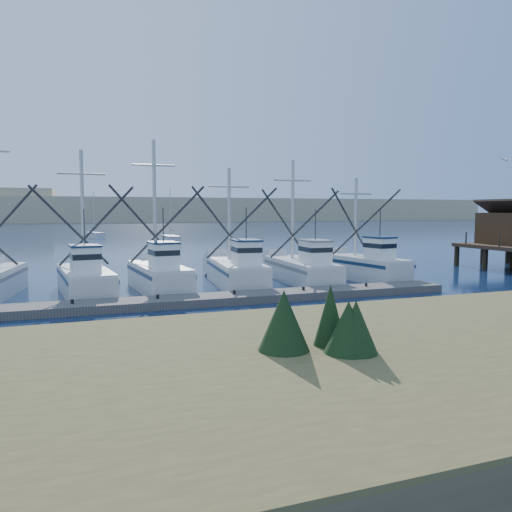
# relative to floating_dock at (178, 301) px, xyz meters

# --- Properties ---
(ground) EXTENTS (500.00, 500.00, 0.00)m
(ground) POSITION_rel_floating_dock_xyz_m (7.83, -5.16, -0.21)
(ground) COLOR #0D1B3B
(ground) RESTS_ON ground
(shore_bank) EXTENTS (40.00, 10.00, 1.60)m
(shore_bank) POSITION_rel_floating_dock_xyz_m (-0.17, -15.16, 0.59)
(shore_bank) COLOR #4C422D
(shore_bank) RESTS_ON ground
(floating_dock) EXTENTS (31.07, 2.27, 0.41)m
(floating_dock) POSITION_rel_floating_dock_xyz_m (0.00, 0.00, 0.00)
(floating_dock) COLOR #595450
(floating_dock) RESTS_ON ground
(dune_ridge) EXTENTS (360.00, 60.00, 10.00)m
(dune_ridge) POSITION_rel_floating_dock_xyz_m (7.83, 204.84, 4.79)
(dune_ridge) COLOR tan
(dune_ridge) RESTS_ON ground
(trawler_fleet) EXTENTS (31.32, 8.62, 9.78)m
(trawler_fleet) POSITION_rel_floating_dock_xyz_m (-0.26, 5.00, 0.75)
(trawler_fleet) COLOR silver
(trawler_fleet) RESTS_ON ground
(sailboat_near) EXTENTS (1.95, 5.69, 8.10)m
(sailboat_near) POSITION_rel_floating_dock_xyz_m (8.88, 50.11, 0.29)
(sailboat_near) COLOR silver
(sailboat_near) RESTS_ON ground
(sailboat_far) EXTENTS (3.29, 5.72, 8.10)m
(sailboat_far) POSITION_rel_floating_dock_xyz_m (-1.54, 65.46, 0.30)
(sailboat_far) COLOR silver
(sailboat_far) RESTS_ON ground
(flying_gull) EXTENTS (1.21, 0.22, 0.22)m
(flying_gull) POSITION_rel_floating_dock_xyz_m (23.87, 2.50, 8.15)
(flying_gull) COLOR white
(flying_gull) RESTS_ON ground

